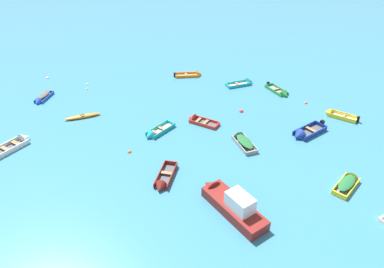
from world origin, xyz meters
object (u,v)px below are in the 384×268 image
Objects in this scene: rowboat_orange_outer_left at (194,75)px; rowboat_grey_distant_center at (242,140)px; mooring_buoy_far_field at (87,89)px; rowboat_green_cluster_inner at (281,93)px; motor_launch_maroon_midfield_left at (230,203)px; mooring_buoy_near_foreground at (47,79)px; rowboat_blue_far_left at (42,98)px; rowboat_yellow_back_row_center at (335,114)px; rowboat_turquoise_midfield_right at (154,133)px; kayak_orange_far_back at (83,116)px; mooring_buoy_between_boats_left at (87,85)px; rowboat_deep_blue_back_row_right at (304,134)px; mooring_buoy_trailing at (241,112)px; rowboat_turquoise_near_right at (245,83)px; rowboat_maroon_near_camera at (163,182)px; mooring_buoy_between_boats_right at (306,103)px; mooring_buoy_central at (129,152)px; rowboat_yellow_cluster_outer at (349,181)px; rowboat_white_foreground_center at (17,143)px; rowboat_red_back_row_left at (196,120)px.

rowboat_grey_distant_center reaches higher than rowboat_orange_outer_left.
rowboat_green_cluster_inner is at bearing -12.40° from mooring_buoy_far_field.
motor_launch_maroon_midfield_left is at bearing -93.25° from rowboat_orange_outer_left.
rowboat_blue_far_left is at bearing -84.02° from mooring_buoy_near_foreground.
rowboat_yellow_back_row_center is 0.91× the size of rowboat_turquoise_midfield_right.
rowboat_blue_far_left is 0.90× the size of kayak_orange_far_back.
rowboat_orange_outer_left is at bearing 86.75° from motor_launch_maroon_midfield_left.
mooring_buoy_between_boats_left is (-12.33, 23.83, -0.63)m from motor_launch_maroon_midfield_left.
rowboat_deep_blue_back_row_right reaches higher than kayak_orange_far_back.
mooring_buoy_trailing is (17.18, -9.86, 0.00)m from mooring_buoy_between_boats_left.
rowboat_yellow_back_row_center reaches higher than rowboat_blue_far_left.
rowboat_deep_blue_back_row_right reaches higher than rowboat_turquoise_near_right.
rowboat_maroon_near_camera reaches higher than mooring_buoy_between_boats_right.
rowboat_deep_blue_back_row_right is 16.53m from mooring_buoy_central.
rowboat_green_cluster_inner is at bearing 5.40° from kayak_orange_far_back.
mooring_buoy_between_boats_right is 1.01× the size of mooring_buoy_central.
rowboat_yellow_cluster_outer is (2.48, -19.74, 0.13)m from rowboat_turquoise_near_right.
mooring_buoy_near_foreground is (-0.38, 15.67, -0.21)m from rowboat_white_foreground_center.
kayak_orange_far_back is (-11.62, 2.60, 0.01)m from rowboat_red_back_row_left.
rowboat_yellow_back_row_center is 6.35× the size of mooring_buoy_trailing.
mooring_buoy_far_field is (-26.61, 10.95, -0.19)m from rowboat_yellow_back_row_center.
mooring_buoy_far_field is (-0.30, 7.19, -0.17)m from kayak_orange_far_back.
kayak_orange_far_back is at bearing -174.60° from rowboat_green_cluster_inner.
rowboat_blue_far_left is 15.49m from rowboat_turquoise_midfield_right.
rowboat_red_back_row_left reaches higher than rowboat_yellow_back_row_center.
rowboat_blue_far_left is at bearing 164.06° from mooring_buoy_trailing.
mooring_buoy_trailing is 1.28× the size of mooring_buoy_between_boats_right.
mooring_buoy_central is (-8.52, -16.33, -0.16)m from rowboat_orange_outer_left.
mooring_buoy_between_boats_right is at bearing 119.00° from rowboat_yellow_back_row_center.
rowboat_grey_distant_center is 21.04m from mooring_buoy_far_field.
rowboat_turquoise_midfield_right is at bearing 170.45° from rowboat_deep_blue_back_row_right.
kayak_orange_far_back is 8.57m from mooring_buoy_between_boats_left.
mooring_buoy_between_boats_left is 0.78× the size of mooring_buoy_near_foreground.
rowboat_white_foreground_center reaches higher than rowboat_yellow_cluster_outer.
rowboat_yellow_cluster_outer reaches higher than rowboat_yellow_back_row_center.
rowboat_turquoise_near_right is 10.68× the size of mooring_buoy_between_boats_left.
rowboat_red_back_row_left is at bearing -156.71° from rowboat_green_cluster_inner.
mooring_buoy_far_field is at bearing -85.46° from mooring_buoy_between_boats_left.
mooring_buoy_central is at bearing -146.98° from rowboat_red_back_row_left.
rowboat_yellow_back_row_center is 6.94m from rowboat_green_cluster_inner.
rowboat_turquoise_midfield_right is at bearing -161.40° from mooring_buoy_trailing.
rowboat_deep_blue_back_row_right is 11.73× the size of mooring_buoy_between_boats_left.
rowboat_orange_outer_left is 1.02× the size of kayak_orange_far_back.
mooring_buoy_far_field is (-11.92, 9.79, -0.16)m from rowboat_red_back_row_left.
rowboat_red_back_row_left is 13.07m from mooring_buoy_between_boats_right.
rowboat_yellow_cluster_outer is 9.01× the size of mooring_buoy_between_boats_left.
motor_launch_maroon_midfield_left reaches higher than kayak_orange_far_back.
rowboat_deep_blue_back_row_right reaches higher than mooring_buoy_far_field.
mooring_buoy_near_foreground is (-12.94, 15.92, -0.17)m from rowboat_turquoise_midfield_right.
rowboat_turquoise_midfield_right reaches higher than mooring_buoy_between_boats_left.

